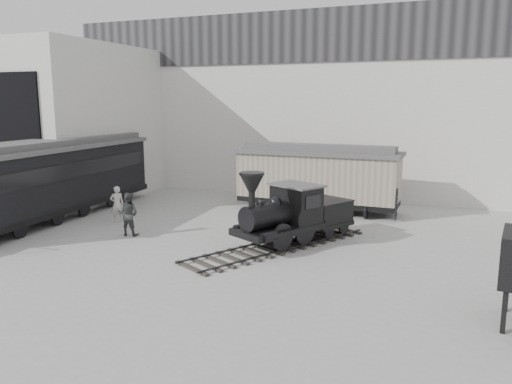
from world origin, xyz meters
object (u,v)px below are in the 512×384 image
at_px(passenger_coach, 58,178).
at_px(visitor_b, 128,214).
at_px(visitor_a, 117,204).
at_px(locomotive, 291,217).
at_px(boxcar, 318,176).

height_order(passenger_coach, visitor_b, passenger_coach).
distance_m(visitor_a, visitor_b, 2.73).
distance_m(passenger_coach, visitor_a, 3.57).
relative_size(locomotive, boxcar, 0.98).
bearing_deg(locomotive, visitor_a, -156.11).
bearing_deg(visitor_b, passenger_coach, -24.19).
bearing_deg(passenger_coach, visitor_b, -20.74).
height_order(passenger_coach, visitor_a, passenger_coach).
xyz_separation_m(boxcar, visitor_a, (-8.39, -6.01, -0.98)).
relative_size(passenger_coach, visitor_b, 7.27).
xyz_separation_m(boxcar, visitor_b, (-6.41, -7.88, -0.92)).
xyz_separation_m(visitor_a, visitor_b, (1.98, -1.88, 0.06)).
bearing_deg(locomotive, boxcar, 123.33).
bearing_deg(passenger_coach, locomotive, -5.49).
relative_size(boxcar, visitor_b, 4.63).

